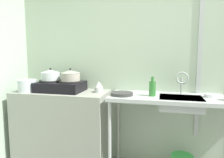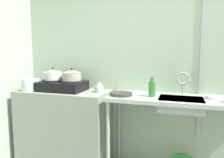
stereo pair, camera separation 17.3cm
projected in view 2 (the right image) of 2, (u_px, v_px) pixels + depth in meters
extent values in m
cube|color=#A8B9A1|center=(178.00, 59.00, 2.41)|extent=(4.74, 0.10, 2.59)
cube|color=#ABB0AF|center=(203.00, 47.00, 2.27)|extent=(0.05, 0.01, 2.07)
cube|color=gray|center=(64.00, 126.00, 2.62)|extent=(1.12, 0.52, 0.90)
cube|color=#ABB0AF|center=(187.00, 100.00, 2.14)|extent=(1.64, 0.52, 0.04)
cylinder|color=#A7A9A8|center=(108.00, 141.00, 2.22)|extent=(0.04, 0.04, 0.86)
cylinder|color=#B2B2A8|center=(119.00, 127.00, 2.64)|extent=(0.04, 0.04, 0.86)
cube|color=black|center=(63.00, 86.00, 2.56)|extent=(0.54, 0.38, 0.11)
cylinder|color=black|center=(53.00, 80.00, 2.59)|extent=(0.28, 0.28, 0.02)
cylinder|color=black|center=(72.00, 81.00, 2.52)|extent=(0.28, 0.28, 0.02)
cylinder|color=silver|center=(53.00, 76.00, 2.59)|extent=(0.22, 0.22, 0.09)
cone|color=silver|center=(53.00, 71.00, 2.58)|extent=(0.22, 0.22, 0.03)
sphere|color=black|center=(53.00, 68.00, 2.58)|extent=(0.02, 0.02, 0.02)
cylinder|color=#A3998E|center=(72.00, 76.00, 2.51)|extent=(0.22, 0.22, 0.09)
cone|color=#9DA18F|center=(72.00, 71.00, 2.50)|extent=(0.23, 0.23, 0.03)
sphere|color=black|center=(72.00, 69.00, 2.50)|extent=(0.02, 0.02, 0.02)
cylinder|color=silver|center=(31.00, 85.00, 2.56)|extent=(0.22, 0.22, 0.14)
cylinder|color=silver|center=(99.00, 90.00, 2.46)|extent=(0.10, 0.10, 0.06)
cone|color=silver|center=(99.00, 84.00, 2.45)|extent=(0.10, 0.10, 0.07)
cube|color=#ABB0AF|center=(181.00, 104.00, 2.13)|extent=(0.44, 0.33, 0.13)
cylinder|color=#ABB0AF|center=(183.00, 86.00, 2.29)|extent=(0.02, 0.02, 0.19)
torus|color=#ABB0AF|center=(183.00, 79.00, 2.22)|extent=(0.14, 0.02, 0.14)
cylinder|color=#343333|center=(121.00, 94.00, 2.27)|extent=(0.24, 0.24, 0.03)
cylinder|color=white|center=(213.00, 97.00, 2.09)|extent=(0.13, 0.13, 0.04)
cylinder|color=#317331|center=(152.00, 89.00, 2.20)|extent=(0.07, 0.07, 0.16)
cylinder|color=#317331|center=(152.00, 79.00, 2.19)|extent=(0.03, 0.03, 0.05)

